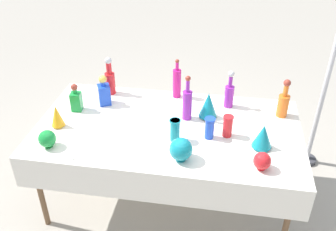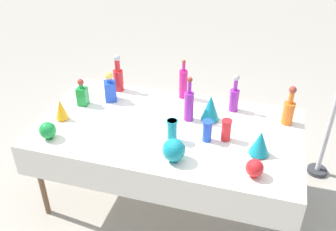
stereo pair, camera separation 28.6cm
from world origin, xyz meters
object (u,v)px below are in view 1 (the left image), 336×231
tall_bottle_0 (177,82)px  tall_bottle_4 (284,102)px  round_bowl_1 (181,149)px  fluted_vase_2 (57,116)px  fluted_vase_1 (263,136)px  round_bowl_0 (262,161)px  slender_vase_2 (175,129)px  square_decanter_1 (76,99)px  fluted_vase_0 (208,105)px  cardboard_box_behind_left (181,116)px  tall_bottle_3 (187,103)px  slender_vase_1 (210,127)px  slender_vase_0 (228,125)px  canopy_pole (327,79)px  tall_bottle_2 (110,79)px  round_bowl_2 (47,139)px  square_decanter_0 (104,92)px  tall_bottle_1 (229,93)px

tall_bottle_0 → tall_bottle_4: bearing=-10.9°
round_bowl_1 → fluted_vase_2: bearing=166.1°
fluted_vase_1 → round_bowl_0: bearing=-92.8°
slender_vase_2 → square_decanter_1: bearing=161.8°
tall_bottle_0 → round_bowl_1: size_ratio=2.12×
fluted_vase_0 → cardboard_box_behind_left: bearing=109.3°
tall_bottle_3 → slender_vase_2: bearing=-99.6°
fluted_vase_1 → round_bowl_0: size_ratio=1.48×
tall_bottle_0 → round_bowl_1: bearing=-80.0°
square_decanter_1 → fluted_vase_0: (1.08, 0.07, 0.01)m
slender_vase_2 → slender_vase_1: bearing=16.2°
tall_bottle_3 → slender_vase_0: (0.33, -0.19, -0.05)m
round_bowl_0 → canopy_pole: (0.59, 1.11, 0.09)m
fluted_vase_1 → round_bowl_0: (-0.01, -0.24, -0.03)m
tall_bottle_2 → round_bowl_0: tall_bottle_2 is taller
round_bowl_2 → canopy_pole: bearing=28.0°
square_decanter_0 → round_bowl_0: size_ratio=2.11×
tall_bottle_1 → tall_bottle_2: tall_bottle_2 is taller
tall_bottle_3 → square_decanter_0: 0.73m
square_decanter_1 → round_bowl_1: size_ratio=1.43×
tall_bottle_1 → fluted_vase_2: 1.39m
slender_vase_1 → slender_vase_2: size_ratio=0.97×
tall_bottle_0 → tall_bottle_1: bearing=-11.6°
slender_vase_2 → tall_bottle_0: bearing=96.9°
square_decanter_1 → round_bowl_1: 1.06m
tall_bottle_2 → tall_bottle_4: bearing=-5.3°
tall_bottle_0 → tall_bottle_3: bearing=-69.0°
round_bowl_2 → slender_vase_0: bearing=15.4°
slender_vase_2 → fluted_vase_0: 0.41m
square_decanter_0 → fluted_vase_2: size_ratio=1.47×
tall_bottle_2 → square_decanter_0: tall_bottle_2 is taller
tall_bottle_0 → slender_vase_2: bearing=-83.1°
square_decanter_1 → slender_vase_0: square_decanter_1 is taller
tall_bottle_2 → square_decanter_1: (-0.19, -0.32, -0.04)m
slender_vase_1 → cardboard_box_behind_left: (-0.36, 1.22, -0.71)m
fluted_vase_0 → tall_bottle_2: bearing=164.0°
square_decanter_0 → round_bowl_1: 0.97m
round_bowl_1 → tall_bottle_4: bearing=43.2°
tall_bottle_0 → fluted_vase_1: 0.94m
fluted_vase_0 → round_bowl_0: 0.71m
slender_vase_0 → slender_vase_2: bearing=-162.7°
slender_vase_0 → fluted_vase_0: 0.29m
square_decanter_1 → slender_vase_1: (1.11, -0.21, -0.01)m
tall_bottle_1 → round_bowl_0: bearing=-72.8°
tall_bottle_4 → square_decanter_1: 1.68m
tall_bottle_0 → tall_bottle_3: size_ratio=0.94×
tall_bottle_1 → tall_bottle_4: bearing=-10.2°
tall_bottle_4 → round_bowl_0: bearing=-105.3°
fluted_vase_0 → fluted_vase_1: (0.41, -0.34, -0.01)m
cardboard_box_behind_left → tall_bottle_0: bearing=-86.9°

